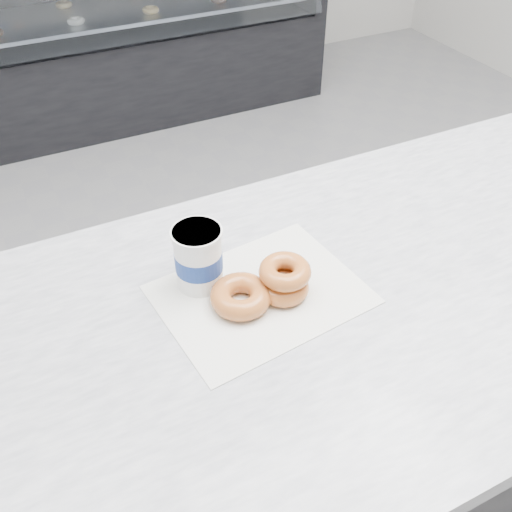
{
  "coord_description": "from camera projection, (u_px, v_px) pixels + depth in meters",
  "views": [
    {
      "loc": [
        -0.7,
        -1.17,
        1.59
      ],
      "look_at": [
        -0.36,
        -0.49,
        0.94
      ],
      "focal_mm": 40.0,
      "sensor_mm": 36.0,
      "label": 1
    }
  ],
  "objects": [
    {
      "name": "ground",
      "position": [
        286.0,
        346.0,
        2.07
      ],
      "size": [
        5.0,
        5.0,
        0.0
      ],
      "primitive_type": "plane",
      "color": "gray",
      "rests_on": "ground"
    },
    {
      "name": "counter",
      "position": [
        413.0,
        396.0,
        1.36
      ],
      "size": [
        3.06,
        0.76,
        0.9
      ],
      "color": "#333335",
      "rests_on": "ground"
    },
    {
      "name": "display_case",
      "position": [
        109.0,
        27.0,
        3.19
      ],
      "size": [
        2.4,
        0.74,
        1.25
      ],
      "color": "black",
      "rests_on": "ground"
    },
    {
      "name": "wax_paper",
      "position": [
        261.0,
        294.0,
        0.98
      ],
      "size": [
        0.37,
        0.3,
        0.0
      ],
      "primitive_type": "cube",
      "rotation": [
        0.0,
        0.0,
        0.11
      ],
      "color": "silver",
      "rests_on": "counter"
    },
    {
      "name": "donut_single",
      "position": [
        241.0,
        296.0,
        0.95
      ],
      "size": [
        0.13,
        0.13,
        0.04
      ],
      "primitive_type": "torus",
      "rotation": [
        0.0,
        0.0,
        0.36
      ],
      "color": "#CE7538",
      "rests_on": "wax_paper"
    },
    {
      "name": "donut_stack",
      "position": [
        284.0,
        279.0,
        0.97
      ],
      "size": [
        0.1,
        0.1,
        0.06
      ],
      "color": "#CE7538",
      "rests_on": "wax_paper"
    },
    {
      "name": "coffee_cup",
      "position": [
        199.0,
        257.0,
        0.97
      ],
      "size": [
        0.09,
        0.09,
        0.12
      ],
      "rotation": [
        0.0,
        0.0,
        0.07
      ],
      "color": "white",
      "rests_on": "counter"
    }
  ]
}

